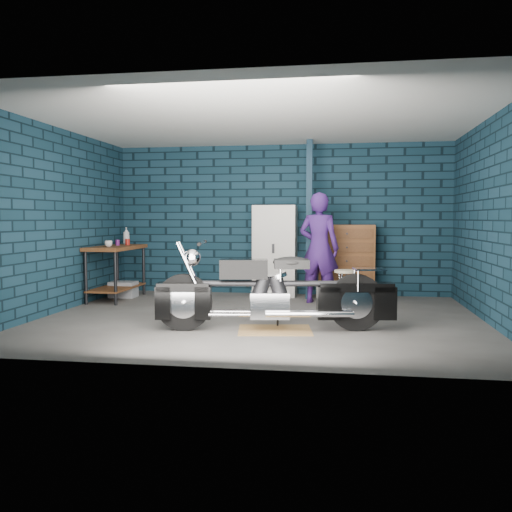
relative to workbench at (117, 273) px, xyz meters
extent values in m
plane|color=#55524F|center=(2.68, -1.39, -0.46)|extent=(6.00, 6.00, 0.00)
cube|color=#102936|center=(2.68, 1.11, 0.90)|extent=(6.00, 0.02, 2.70)
cube|color=#102936|center=(-0.32, -1.39, 0.90)|extent=(0.02, 5.00, 2.70)
cube|color=#102936|center=(5.68, -1.39, 0.90)|extent=(0.02, 5.00, 2.70)
cube|color=beige|center=(2.68, -1.39, 2.25)|extent=(6.00, 5.00, 0.02)
cube|color=#122A3B|center=(3.23, 0.56, 0.90)|extent=(0.10, 0.10, 2.70)
cube|color=brown|center=(0.00, 0.00, 0.00)|extent=(0.60, 1.40, 0.91)
cube|color=brown|center=(2.98, -2.14, -0.45)|extent=(0.98, 0.79, 0.01)
imported|color=#3C1B67|center=(3.42, 0.11, 0.44)|extent=(0.74, 0.58, 1.79)
cube|color=gray|center=(0.02, 0.23, -0.32)|extent=(0.44, 0.31, 0.28)
cube|color=beige|center=(2.61, 0.84, 0.35)|extent=(0.75, 0.54, 1.61)
cube|color=brown|center=(3.87, 0.84, 0.18)|extent=(0.95, 0.53, 1.27)
imported|color=beige|center=(-0.03, -0.24, 0.50)|extent=(0.14, 0.14, 0.10)
cylinder|color=#5E1967|center=(-0.04, 0.17, 0.50)|extent=(0.08, 0.08, 0.10)
cylinder|color=#A11D15|center=(0.09, 0.28, 0.51)|extent=(0.10, 0.10, 0.11)
imported|color=gray|center=(-0.04, 0.54, 0.61)|extent=(0.15, 0.15, 0.31)
camera|label=1|loc=(3.78, -8.68, 0.92)|focal=38.00mm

